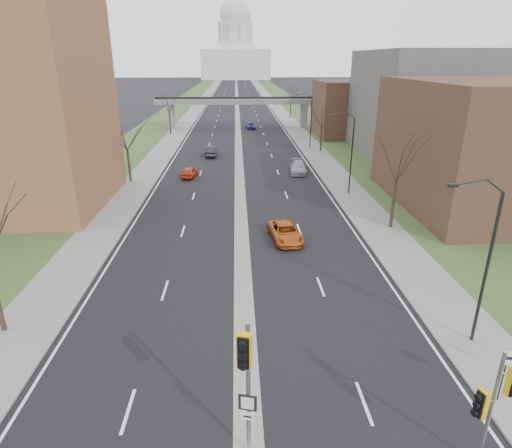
{
  "coord_description": "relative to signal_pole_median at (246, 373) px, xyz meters",
  "views": [
    {
      "loc": [
        -0.27,
        -12.08,
        13.78
      ],
      "look_at": [
        0.85,
        12.87,
        4.11
      ],
      "focal_mm": 30.0,
      "sensor_mm": 36.0,
      "label": 1
    }
  ],
  "objects": [
    {
      "name": "grass_verge_left",
      "position": [
        -17.92,
        150.57,
        -3.95
      ],
      "size": [
        8.0,
        600.0,
        0.1
      ],
      "primitive_type": "cube",
      "color": "#324520",
      "rests_on": "ground"
    },
    {
      "name": "tree_right_a",
      "position": [
        13.08,
        22.57,
        2.64
      ],
      "size": [
        7.2,
        7.2,
        9.4
      ],
      "color": "#382B21",
      "rests_on": "sidewalk_right"
    },
    {
      "name": "commercial_block_near",
      "position": [
        24.08,
        28.57,
        2.0
      ],
      "size": [
        16.0,
        20.0,
        12.0
      ],
      "primitive_type": "cube",
      "color": "#4D3124",
      "rests_on": "ground"
    },
    {
      "name": "car_left_near",
      "position": [
        -6.11,
        40.65,
        -3.34
      ],
      "size": [
        2.0,
        4.0,
        1.31
      ],
      "primitive_type": "imported",
      "rotation": [
        0.0,
        0.0,
        3.02
      ],
      "color": "red",
      "rests_on": "ground"
    },
    {
      "name": "car_right_far",
      "position": [
        2.79,
        79.81,
        -3.33
      ],
      "size": [
        1.98,
        4.07,
        1.34
      ],
      "primitive_type": "imported",
      "rotation": [
        0.0,
        0.0,
        0.1
      ],
      "color": "navy",
      "rests_on": "ground"
    },
    {
      "name": "sidewalk_right",
      "position": [
        12.08,
        150.57,
        -3.94
      ],
      "size": [
        4.0,
        600.0,
        0.12
      ],
      "primitive_type": "cube",
      "color": "gray",
      "rests_on": "ground"
    },
    {
      "name": "car_left_far",
      "position": [
        -4.11,
        52.95,
        -3.26
      ],
      "size": [
        1.64,
        4.52,
        1.48
      ],
      "primitive_type": "imported",
      "rotation": [
        0.0,
        0.0,
        3.13
      ],
      "color": "black",
      "rests_on": "ground"
    },
    {
      "name": "capitol",
      "position": [
        0.08,
        320.57,
        14.6
      ],
      "size": [
        48.0,
        42.0,
        55.75
      ],
      "color": "beige",
      "rests_on": "ground"
    },
    {
      "name": "ground",
      "position": [
        0.08,
        0.57,
        -4.0
      ],
      "size": [
        700.0,
        700.0,
        0.0
      ],
      "primitive_type": "plane",
      "color": "black",
      "rests_on": "ground"
    },
    {
      "name": "tree_left_b",
      "position": [
        -12.92,
        38.57,
        2.23
      ],
      "size": [
        6.75,
        6.75,
        8.81
      ],
      "color": "#382B21",
      "rests_on": "sidewalk_left"
    },
    {
      "name": "commercial_block_far",
      "position": [
        22.08,
        70.57,
        1.0
      ],
      "size": [
        14.0,
        14.0,
        10.0
      ],
      "primitive_type": "cube",
      "color": "#4D3124",
      "rests_on": "ground"
    },
    {
      "name": "road_surface",
      "position": [
        0.08,
        150.57,
        -3.99
      ],
      "size": [
        20.0,
        600.0,
        0.01
      ],
      "primitive_type": "cube",
      "color": "black",
      "rests_on": "ground"
    },
    {
      "name": "tree_right_c",
      "position": [
        13.08,
        95.57,
        3.05
      ],
      "size": [
        7.65,
        7.65,
        9.99
      ],
      "color": "#382B21",
      "rests_on": "sidewalk_right"
    },
    {
      "name": "streetlight_near",
      "position": [
        11.07,
        6.57,
        2.96
      ],
      "size": [
        2.61,
        0.2,
        8.7
      ],
      "color": "black",
      "rests_on": "sidewalk_right"
    },
    {
      "name": "car_right_mid",
      "position": [
        7.68,
        42.2,
        -3.27
      ],
      "size": [
        2.54,
        5.19,
        1.45
      ],
      "primitive_type": "imported",
      "rotation": [
        0.0,
        0.0,
        -0.1
      ],
      "color": "gray",
      "rests_on": "ground"
    },
    {
      "name": "sidewalk_left",
      "position": [
        -11.92,
        150.57,
        -3.94
      ],
      "size": [
        4.0,
        600.0,
        0.12
      ],
      "primitive_type": "cube",
      "color": "gray",
      "rests_on": "ground"
    },
    {
      "name": "grass_verge_right",
      "position": [
        18.08,
        150.57,
        -3.95
      ],
      "size": [
        8.0,
        600.0,
        0.1
      ],
      "primitive_type": "cube",
      "color": "#324520",
      "rests_on": "ground"
    },
    {
      "name": "median_strip",
      "position": [
        0.08,
        150.57,
        -4.0
      ],
      "size": [
        1.2,
        600.0,
        0.02
      ],
      "primitive_type": "cube",
      "color": "gray",
      "rests_on": "ground"
    },
    {
      "name": "streetlight_far",
      "position": [
        11.07,
        58.57,
        2.96
      ],
      "size": [
        2.61,
        0.2,
        8.7
      ],
      "color": "black",
      "rests_on": "sidewalk_right"
    },
    {
      "name": "speed_limit_sign",
      "position": [
        10.82,
        2.41,
        -2.13
      ],
      "size": [
        0.55,
        0.08,
        2.55
      ],
      "rotation": [
        0.0,
        0.0,
        -0.09
      ],
      "color": "black",
      "rests_on": "sidewalk_right"
    },
    {
      "name": "streetlight_mid",
      "position": [
        11.07,
        32.57,
        2.96
      ],
      "size": [
        2.61,
        0.2,
        8.7
      ],
      "color": "black",
      "rests_on": "sidewalk_right"
    },
    {
      "name": "commercial_block_mid",
      "position": [
        28.08,
        52.57,
        3.5
      ],
      "size": [
        18.0,
        22.0,
        15.0
      ],
      "primitive_type": "cube",
      "color": "#5D5B55",
      "rests_on": "ground"
    },
    {
      "name": "tree_right_b",
      "position": [
        13.08,
        55.57,
        1.82
      ],
      "size": [
        6.3,
        6.3,
        8.22
      ],
      "color": "#382B21",
      "rests_on": "sidewalk_right"
    },
    {
      "name": "car_right_near",
      "position": [
        3.63,
        20.36,
        -3.32
      ],
      "size": [
        2.8,
        5.13,
        1.36
      ],
      "primitive_type": "imported",
      "rotation": [
        0.0,
        0.0,
        0.11
      ],
      "color": "#AF4A12",
      "rests_on": "ground"
    },
    {
      "name": "pedestrian_bridge",
      "position": [
        0.08,
        80.57,
        0.85
      ],
      "size": [
        34.0,
        3.0,
        6.45
      ],
      "color": "slate",
      "rests_on": "ground"
    },
    {
      "name": "signal_pole_median",
      "position": [
        0.0,
        0.0,
        0.0
      ],
      "size": [
        0.73,
        0.96,
        5.74
      ],
      "rotation": [
        0.0,
        0.0,
        -0.24
      ],
      "color": "gray",
      "rests_on": "ground"
    },
    {
      "name": "tree_left_c",
      "position": [
        -12.92,
        72.57,
        3.05
      ],
      "size": [
        7.65,
        7.65,
        9.99
      ],
      "color": "#382B21",
      "rests_on": "sidewalk_left"
    },
    {
      "name": "signal_pole_right",
      "position": [
        8.25,
        -0.73,
        -0.76
      ],
      "size": [
        1.06,
        0.83,
        4.94
      ],
      "rotation": [
        0.0,
        0.0,
        0.27
      ],
      "color": "gray",
      "rests_on": "ground"
    }
  ]
}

